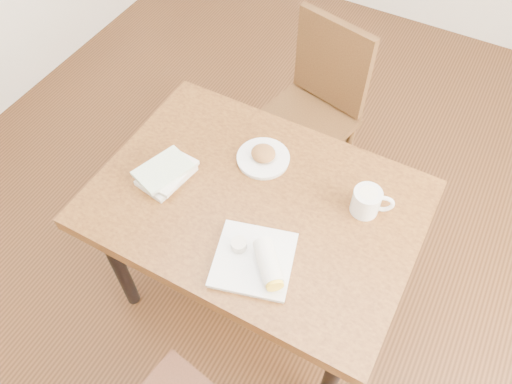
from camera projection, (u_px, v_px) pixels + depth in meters
The scene contains 7 objects.
ground at pixel (256, 290), 2.44m from camera, with size 4.00×5.00×0.01m, color #472814.
table at pixel (256, 213), 1.90m from camera, with size 1.19×0.85×0.75m.
chair_far at pixel (315, 104), 2.43m from camera, with size 0.51×0.51×0.95m.
plate_scone at pixel (263, 157), 1.93m from camera, with size 0.21×0.21×0.07m.
coffee_mug at pixel (368, 201), 1.76m from camera, with size 0.15×0.10×0.10m.
plate_burrito at pixel (258, 261), 1.65m from camera, with size 0.32×0.32×0.09m.
book_stack at pixel (166, 173), 1.87m from camera, with size 0.20×0.23×0.05m.
Camera 1 is at (0.51, -0.94, 2.24)m, focal length 35.00 mm.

